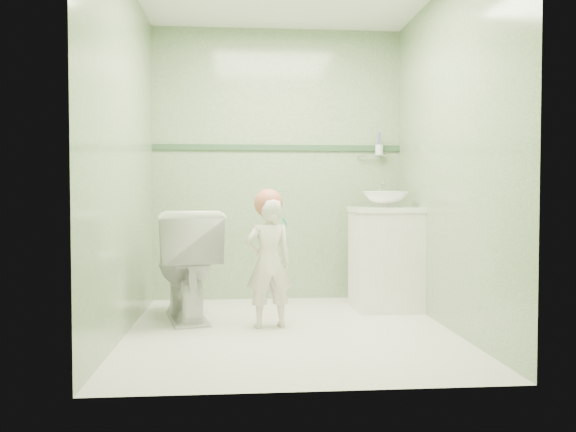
{
  "coord_description": "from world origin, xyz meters",
  "views": [
    {
      "loc": [
        -0.34,
        -3.95,
        0.92
      ],
      "look_at": [
        0.0,
        0.15,
        0.78
      ],
      "focal_mm": 36.45,
      "sensor_mm": 36.0,
      "label": 1
    }
  ],
  "objects": [
    {
      "name": "toilet",
      "position": [
        -0.74,
        0.43,
        0.41
      ],
      "size": [
        0.62,
        0.88,
        0.82
      ],
      "primitive_type": "imported",
      "rotation": [
        0.0,
        0.0,
        3.36
      ],
      "color": "white",
      "rests_on": "ground"
    },
    {
      "name": "counter",
      "position": [
        0.84,
        0.7,
        0.81
      ],
      "size": [
        0.54,
        0.52,
        0.04
      ],
      "primitive_type": "cube",
      "color": "white",
      "rests_on": "vanity"
    },
    {
      "name": "basin",
      "position": [
        0.84,
        0.7,
        0.89
      ],
      "size": [
        0.37,
        0.37,
        0.13
      ],
      "primitive_type": "imported",
      "color": "white",
      "rests_on": "counter"
    },
    {
      "name": "toddler",
      "position": [
        -0.14,
        0.11,
        0.45
      ],
      "size": [
        0.37,
        0.28,
        0.91
      ],
      "primitive_type": "imported",
      "rotation": [
        0.0,
        0.0,
        3.33
      ],
      "color": "beige",
      "rests_on": "ground"
    },
    {
      "name": "ground",
      "position": [
        0.0,
        0.0,
        0.0
      ],
      "size": [
        2.5,
        2.5,
        0.0
      ],
      "primitive_type": "plane",
      "color": "beige",
      "rests_on": "ground"
    },
    {
      "name": "cup_holder",
      "position": [
        0.89,
        1.18,
        1.33
      ],
      "size": [
        0.26,
        0.07,
        0.21
      ],
      "color": "silver",
      "rests_on": "room_shell"
    },
    {
      "name": "vanity",
      "position": [
        0.84,
        0.7,
        0.4
      ],
      "size": [
        0.52,
        0.5,
        0.8
      ],
      "primitive_type": "cube",
      "color": "silver",
      "rests_on": "ground"
    },
    {
      "name": "hair_cap",
      "position": [
        -0.14,
        0.14,
        0.87
      ],
      "size": [
        0.2,
        0.2,
        0.2
      ],
      "primitive_type": "sphere",
      "color": "#BA654C",
      "rests_on": "toddler"
    },
    {
      "name": "trim_stripe",
      "position": [
        0.0,
        1.24,
        1.35
      ],
      "size": [
        2.2,
        0.02,
        0.05
      ],
      "primitive_type": "cube",
      "color": "#325336",
      "rests_on": "room_shell"
    },
    {
      "name": "room_shell",
      "position": [
        0.0,
        0.0,
        1.2
      ],
      "size": [
        2.5,
        2.54,
        2.4
      ],
      "color": "gray",
      "rests_on": "ground"
    },
    {
      "name": "teal_toothbrush",
      "position": [
        -0.04,
        0.0,
        0.75
      ],
      "size": [
        0.11,
        0.14,
        0.08
      ],
      "color": "#159870",
      "rests_on": "toddler"
    },
    {
      "name": "faucet",
      "position": [
        0.84,
        0.89,
        0.97
      ],
      "size": [
        0.03,
        0.13,
        0.18
      ],
      "color": "silver",
      "rests_on": "counter"
    }
  ]
}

